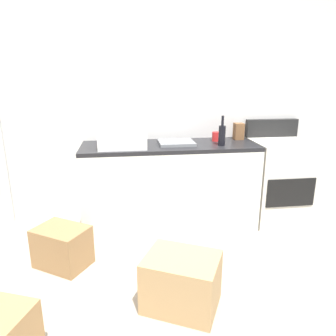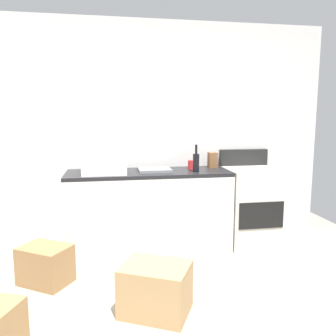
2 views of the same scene
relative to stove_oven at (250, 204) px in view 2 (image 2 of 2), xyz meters
name	(u,v)px [view 2 (image 2 of 2)]	position (x,y,z in m)	size (l,w,h in m)	color
ground_plane	(129,308)	(-1.52, -1.21, -0.47)	(6.00, 6.00, 0.00)	#9E9384
wall_back	(119,134)	(-1.52, 0.34, 0.83)	(5.00, 0.10, 2.60)	silver
kitchen_counter	(149,211)	(-1.22, -0.01, -0.02)	(1.80, 0.60, 0.90)	silver
stove_oven	(250,204)	(0.00, 0.00, 0.00)	(0.60, 0.61, 1.10)	silver
microwave	(104,161)	(-1.70, -0.09, 0.57)	(0.46, 0.34, 0.27)	white
sink_basin	(155,170)	(-1.15, 0.00, 0.45)	(0.36, 0.32, 0.03)	slate
wine_bottle	(196,162)	(-0.71, -0.13, 0.54)	(0.07, 0.07, 0.30)	black
coffee_mug	(191,165)	(-0.70, 0.09, 0.48)	(0.08, 0.08, 0.10)	red
knife_block	(213,160)	(-0.43, 0.15, 0.52)	(0.10, 0.10, 0.18)	brown
cardboard_box_medium	(156,289)	(-1.32, -1.30, -0.27)	(0.50, 0.39, 0.38)	tan
cardboard_box_small	(45,265)	(-2.24, -0.66, -0.29)	(0.43, 0.31, 0.35)	olive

